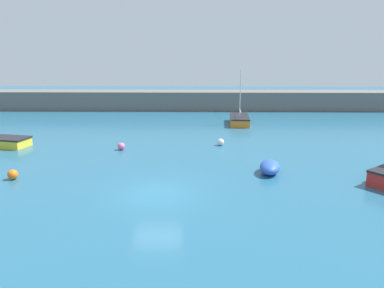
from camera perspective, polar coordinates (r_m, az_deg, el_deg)
The scene contains 7 objects.
ground_plane at distance 19.36m, azimuth -5.34°, elevation -7.72°, with size 120.00×120.00×0.20m, color #235B7A.
harbor_breakwater at distance 46.56m, azimuth -1.64°, elevation 6.68°, with size 64.30×3.45×2.27m, color #66605B.
sailboat_tall_mast at distance 37.47m, azimuth 7.23°, elevation 3.70°, with size 2.08×4.79×5.28m.
dinghy_near_pier at distance 22.59m, azimuth 11.78°, elevation -3.46°, with size 1.61×2.31×0.76m.
mooring_buoy_pink at distance 27.84m, azimuth -10.73°, elevation -0.35°, with size 0.53×0.53×0.53m, color #EA668C.
mooring_buoy_white at distance 28.76m, azimuth 4.39°, elevation 0.30°, with size 0.52×0.52×0.52m, color white.
mooring_buoy_orange at distance 23.41m, azimuth -25.65°, elevation -4.22°, with size 0.57×0.57×0.57m, color orange.
Camera 1 is at (2.08, -17.88, 7.03)m, focal length 35.00 mm.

